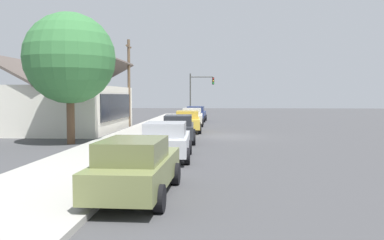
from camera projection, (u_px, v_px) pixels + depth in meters
name	position (u px, v px, depth m)	size (l,w,h in m)	color
ground_plane	(227.00, 136.00, 26.95)	(120.00, 120.00, 0.00)	#424244
sidewalk_curb	(143.00, 135.00, 27.26)	(60.00, 4.20, 0.16)	#A3A099
car_olive	(136.00, 167.00, 10.83)	(4.86, 2.03, 1.59)	olive
car_silver	(166.00, 140.00, 17.24)	(4.53, 2.20, 1.59)	silver
car_charcoal	(179.00, 128.00, 23.51)	(4.76, 2.12, 1.59)	#2D3035
car_mustard	(188.00, 121.00, 30.10)	(4.90, 2.18, 1.59)	gold
car_ivory	(192.00, 117.00, 36.23)	(4.40, 2.04, 1.59)	silver
car_navy	(196.00, 114.00, 42.48)	(4.45, 2.20, 1.59)	navy
storefront_building	(68.00, 107.00, 31.18)	(11.90, 7.86, 5.52)	silver
shade_tree	(70.00, 59.00, 22.51)	(5.02, 5.02, 7.26)	brown
traffic_light_main	(200.00, 89.00, 46.39)	(0.37, 2.79, 5.20)	#383833
utility_pole_wooden	(129.00, 81.00, 35.20)	(1.80, 0.24, 7.50)	brown
fire_hydrant_red	(119.00, 157.00, 14.69)	(0.22, 0.22, 0.71)	red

